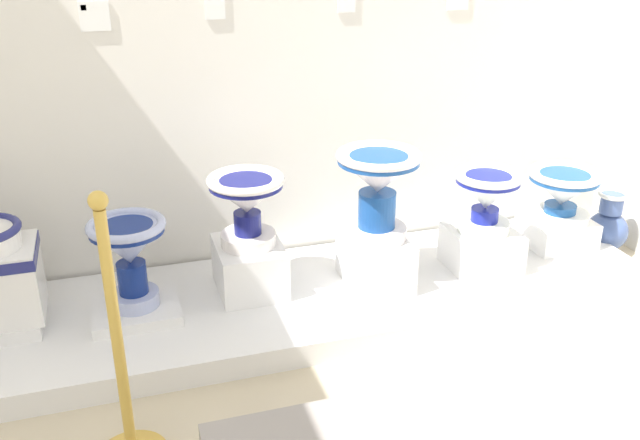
{
  "coord_description": "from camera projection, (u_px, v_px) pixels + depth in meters",
  "views": [
    {
      "loc": [
        1.09,
        -0.87,
        1.83
      ],
      "look_at": [
        2.0,
        2.06,
        0.48
      ],
      "focal_mm": 39.41,
      "sensor_mm": 36.0,
      "label": 1
    }
  ],
  "objects": [
    {
      "name": "antique_toilet_central_ornate",
      "position": [
        487.0,
        193.0,
        3.53
      ],
      "size": [
        0.34,
        0.34,
        0.32
      ],
      "color": "white",
      "rests_on": "plinth_block_central_ornate"
    },
    {
      "name": "plinth_block_tall_cobalt",
      "position": [
        136.0,
        309.0,
        3.25
      ],
      "size": [
        0.4,
        0.35,
        0.05
      ],
      "primitive_type": "cube",
      "color": "white",
      "rests_on": "display_platform"
    },
    {
      "name": "plinth_block_central_ornate",
      "position": [
        481.0,
        249.0,
        3.65
      ],
      "size": [
        0.33,
        0.34,
        0.21
      ],
      "primitive_type": "cube",
      "color": "white",
      "rests_on": "display_platform"
    },
    {
      "name": "antique_toilet_broad_patterned",
      "position": [
        246.0,
        199.0,
        3.29
      ],
      "size": [
        0.37,
        0.37,
        0.35
      ],
      "color": "white",
      "rests_on": "plinth_block_broad_patterned"
    },
    {
      "name": "plinth_block_squat_floral",
      "position": [
        2.0,
        322.0,
        3.14
      ],
      "size": [
        0.35,
        0.34,
        0.06
      ],
      "primitive_type": "cube",
      "color": "white",
      "rests_on": "display_platform"
    },
    {
      "name": "display_platform",
      "position": [
        317.0,
        298.0,
        3.52
      ],
      "size": [
        3.46,
        0.94,
        0.12
      ],
      "primitive_type": "cube",
      "color": "white",
      "rests_on": "ground_plane"
    },
    {
      "name": "plinth_block_slender_white",
      "position": [
        557.0,
        232.0,
        3.93
      ],
      "size": [
        0.35,
        0.32,
        0.15
      ],
      "primitive_type": "cube",
      "color": "white",
      "rests_on": "display_platform"
    },
    {
      "name": "antique_toilet_rightmost",
      "position": [
        378.0,
        180.0,
        3.32
      ],
      "size": [
        0.4,
        0.4,
        0.44
      ],
      "color": "white",
      "rests_on": "plinth_block_rightmost"
    },
    {
      "name": "plinth_block_broad_patterned",
      "position": [
        250.0,
        267.0,
        3.44
      ],
      "size": [
        0.32,
        0.38,
        0.24
      ],
      "primitive_type": "cube",
      "color": "white",
      "rests_on": "display_platform"
    },
    {
      "name": "plinth_block_rightmost",
      "position": [
        375.0,
        260.0,
        3.49
      ],
      "size": [
        0.29,
        0.39,
        0.25
      ],
      "primitive_type": "cube",
      "color": "white",
      "rests_on": "display_platform"
    },
    {
      "name": "decorative_vase_corner",
      "position": [
        608.0,
        227.0,
        4.03
      ],
      "size": [
        0.23,
        0.23,
        0.38
      ],
      "color": "white",
      "rests_on": "ground_plane"
    },
    {
      "name": "antique_toilet_tall_cobalt",
      "position": [
        129.0,
        248.0,
        3.12
      ],
      "size": [
        0.35,
        0.35,
        0.42
      ],
      "color": "#A9B4DF",
      "rests_on": "plinth_block_tall_cobalt"
    },
    {
      "name": "stanchion_post_near_left",
      "position": [
        124.0,
        388.0,
        2.44
      ],
      "size": [
        0.26,
        0.26,
        1.05
      ],
      "color": "gold",
      "rests_on": "ground_plane"
    },
    {
      "name": "antique_toilet_slender_white",
      "position": [
        563.0,
        189.0,
        3.83
      ],
      "size": [
        0.39,
        0.39,
        0.29
      ],
      "color": "white",
      "rests_on": "plinth_block_slender_white"
    },
    {
      "name": "info_placard_third",
      "position": [
        214.0,
        2.0,
        3.29
      ],
      "size": [
        0.1,
        0.01,
        0.15
      ],
      "color": "white"
    },
    {
      "name": "info_placard_second",
      "position": [
        94.0,
        16.0,
        3.16
      ],
      "size": [
        0.13,
        0.01,
        0.13
      ],
      "color": "white"
    }
  ]
}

